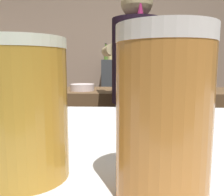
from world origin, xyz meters
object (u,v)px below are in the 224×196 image
(mixing_bowl, at_px, (82,87))
(pint_glass_near, at_px, (163,114))
(knife_block, at_px, (207,79))
(chefs_knife, at_px, (165,90))
(bottle_olive_oil, at_px, (110,55))
(pint_glass_far, at_px, (25,109))
(bartender, at_px, (136,89))
(bottle_soy, at_px, (106,53))
(bottle_vinegar, at_px, (161,54))
(bottle_hot_sauce, at_px, (160,54))

(mixing_bowl, distance_m, pint_glass_near, 1.94)
(mixing_bowl, bearing_deg, knife_block, 0.98)
(mixing_bowl, height_order, chefs_knife, mixing_bowl)
(mixing_bowl, height_order, bottle_olive_oil, bottle_olive_oil)
(pint_glass_near, height_order, pint_glass_far, pint_glass_near)
(pint_glass_far, bearing_deg, bartender, 82.90)
(bottle_olive_oil, bearing_deg, pint_glass_near, -86.00)
(knife_block, relative_size, chefs_knife, 1.14)
(pint_glass_near, xyz_separation_m, bottle_soy, (-0.27, 3.06, 0.19))
(pint_glass_far, bearing_deg, bottle_vinegar, 78.96)
(bartender, xyz_separation_m, bottle_olive_oil, (-0.28, 1.65, 0.31))
(bartender, bearing_deg, pint_glass_near, 166.71)
(chefs_knife, height_order, bottle_vinegar, bottle_vinegar)
(knife_block, bearing_deg, bartender, -147.94)
(knife_block, height_order, bottle_olive_oil, bottle_olive_oil)
(bartender, bearing_deg, bottle_olive_oil, -1.69)
(pint_glass_near, distance_m, bottle_olive_oil, 3.18)
(bartender, bearing_deg, bottle_hot_sauce, -25.31)
(pint_glass_near, relative_size, pint_glass_far, 1.04)
(chefs_knife, bearing_deg, bottle_vinegar, 99.64)
(knife_block, relative_size, bottle_hot_sauce, 1.36)
(knife_block, xyz_separation_m, chefs_knife, (-0.35, 0.01, -0.10))
(pint_glass_far, bearing_deg, bottle_hot_sauce, 79.21)
(pint_glass_near, bearing_deg, chefs_knife, 80.13)
(bartender, distance_m, knife_block, 0.75)
(knife_block, distance_m, bottle_soy, 1.52)
(chefs_knife, xyz_separation_m, bottle_vinegar, (0.15, 1.28, 0.37))
(chefs_knife, xyz_separation_m, pint_glass_near, (-0.33, -1.92, 0.18))
(mixing_bowl, bearing_deg, bottle_soy, 83.90)
(chefs_knife, relative_size, pint_glass_near, 1.67)
(bartender, relative_size, chefs_knife, 7.02)
(pint_glass_near, bearing_deg, pint_glass_far, 167.00)
(bartender, relative_size, bottle_vinegar, 7.95)
(pint_glass_near, xyz_separation_m, bottle_vinegar, (0.49, 3.20, 0.19))
(mixing_bowl, xyz_separation_m, bottle_vinegar, (0.88, 1.31, 0.34))
(bottle_soy, xyz_separation_m, bottle_hot_sauce, (0.73, 0.07, -0.01))
(bartender, relative_size, bottle_olive_oil, 8.71)
(mixing_bowl, bearing_deg, bottle_olive_oil, 82.19)
(pint_glass_far, height_order, bottle_olive_oil, bottle_olive_oil)
(pint_glass_far, height_order, bottle_hot_sauce, bottle_hot_sauce)
(bottle_olive_oil, bearing_deg, bottle_vinegar, 2.83)
(pint_glass_far, relative_size, bottle_hot_sauce, 0.68)
(bottle_vinegar, distance_m, bottle_hot_sauce, 0.08)
(knife_block, height_order, bottle_vinegar, bottle_vinegar)
(pint_glass_near, relative_size, bottle_hot_sauce, 0.71)
(bottle_olive_oil, bearing_deg, chefs_knife, -65.96)
(bartender, xyz_separation_m, bottle_hot_sauce, (0.40, 1.61, 0.32))
(pint_glass_far, distance_m, bottle_vinegar, 3.24)
(knife_block, bearing_deg, mixing_bowl, -179.02)
(chefs_knife, relative_size, bottle_soy, 1.12)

